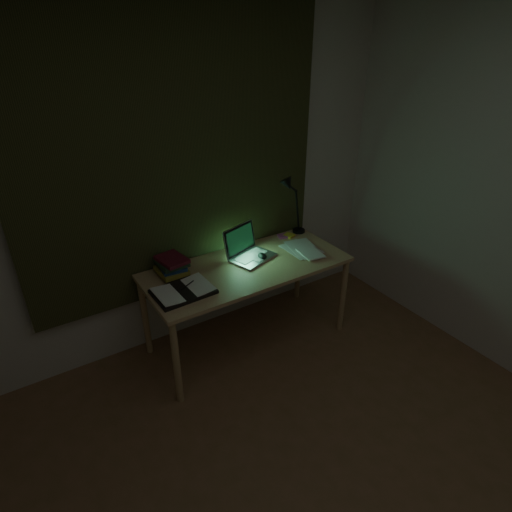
{
  "coord_description": "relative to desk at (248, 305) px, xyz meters",
  "views": [
    {
      "loc": [
        -1.08,
        -0.72,
        2.22
      ],
      "look_at": [
        0.33,
        1.47,
        0.82
      ],
      "focal_mm": 30.0,
      "sensor_mm": 36.0,
      "label": 1
    }
  ],
  "objects": [
    {
      "name": "sticky_pink",
      "position": [
        0.5,
        0.25,
        0.35
      ],
      "size": [
        0.09,
        0.09,
        0.02
      ],
      "primitive_type": "cube",
      "rotation": [
        0.0,
        0.0,
        -0.28
      ],
      "color": "#C44C91",
      "rests_on": "desk"
    },
    {
      "name": "loose_papers",
      "position": [
        0.45,
        -0.09,
        0.35
      ],
      "size": [
        0.39,
        0.41,
        0.02
      ],
      "primitive_type": null,
      "rotation": [
        0.0,
        0.0,
        0.19
      ],
      "color": "silver",
      "rests_on": "desk"
    },
    {
      "name": "desk",
      "position": [
        0.0,
        0.0,
        0.0
      ],
      "size": [
        1.5,
        0.66,
        0.68
      ],
      "primitive_type": null,
      "color": "tan",
      "rests_on": "floor"
    },
    {
      "name": "mouse",
      "position": [
        0.16,
        0.04,
        0.36
      ],
      "size": [
        0.09,
        0.11,
        0.04
      ],
      "primitive_type": "ellipsoid",
      "rotation": [
        0.0,
        0.0,
        -0.29
      ],
      "color": "black",
      "rests_on": "desk"
    },
    {
      "name": "sticky_yellow",
      "position": [
        0.55,
        0.24,
        0.35
      ],
      "size": [
        0.1,
        0.1,
        0.02
      ],
      "primitive_type": "cube",
      "rotation": [
        0.0,
        0.0,
        0.36
      ],
      "color": "yellow",
      "rests_on": "desk"
    },
    {
      "name": "curtain",
      "position": [
        -0.33,
        0.37,
        1.11
      ],
      "size": [
        2.2,
        0.06,
        2.0
      ],
      "primitive_type": "cube",
      "color": "#2E3319",
      "rests_on": "wall_back"
    },
    {
      "name": "laptop",
      "position": [
        0.09,
        0.07,
        0.46
      ],
      "size": [
        0.42,
        0.44,
        0.23
      ],
      "primitive_type": null,
      "rotation": [
        0.0,
        0.0,
        0.31
      ],
      "color": "silver",
      "rests_on": "desk"
    },
    {
      "name": "open_textbook",
      "position": [
        -0.54,
        -0.08,
        0.36
      ],
      "size": [
        0.39,
        0.29,
        0.03
      ],
      "primitive_type": null,
      "rotation": [
        0.0,
        0.0,
        0.04
      ],
      "color": "white",
      "rests_on": "desk"
    },
    {
      "name": "book_stack",
      "position": [
        -0.51,
        0.18,
        0.41
      ],
      "size": [
        0.18,
        0.22,
        0.15
      ],
      "primitive_type": null,
      "rotation": [
        0.0,
        0.0,
        0.0
      ],
      "color": "white",
      "rests_on": "desk"
    },
    {
      "name": "desk_lamp",
      "position": [
        0.67,
        0.26,
        0.62
      ],
      "size": [
        0.39,
        0.31,
        0.56
      ],
      "primitive_type": null,
      "rotation": [
        0.0,
        0.0,
        0.05
      ],
      "color": "black",
      "rests_on": "desk"
    },
    {
      "name": "wall_back",
      "position": [
        -0.33,
        0.41,
        0.91
      ],
      "size": [
        3.5,
        0.0,
        2.5
      ],
      "primitive_type": "cube",
      "color": "beige",
      "rests_on": "ground"
    }
  ]
}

